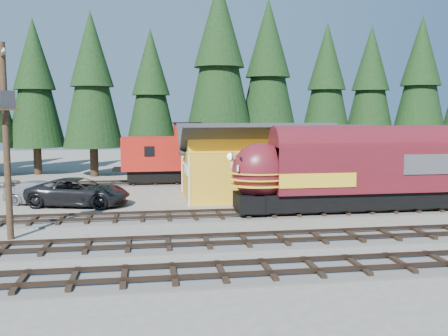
{
  "coord_description": "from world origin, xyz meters",
  "views": [
    {
      "loc": [
        -8.73,
        -24.51,
        6.08
      ],
      "look_at": [
        -4.25,
        4.0,
        2.88
      ],
      "focal_mm": 40.0,
      "sensor_mm": 36.0,
      "label": 1
    }
  ],
  "objects": [
    {
      "name": "pickup_truck_b",
      "position": [
        -15.51,
        9.78,
        0.77
      ],
      "size": [
        5.72,
        3.8,
        1.54
      ],
      "primitive_type": "imported",
      "rotation": [
        0.0,
        0.0,
        1.23
      ],
      "color": "#9EA0A5",
      "rests_on": "ground"
    },
    {
      "name": "track_siding",
      "position": [
        10.0,
        4.0,
        0.06
      ],
      "size": [
        68.0,
        3.2,
        0.33
      ],
      "color": "#4C4947",
      "rests_on": "ground"
    },
    {
      "name": "caboose",
      "position": [
        -6.07,
        18.0,
        2.42
      ],
      "size": [
        9.29,
        2.69,
        4.83
      ],
      "color": "black",
      "rests_on": "ground"
    },
    {
      "name": "locomotive",
      "position": [
        3.14,
        4.0,
        2.37
      ],
      "size": [
        14.72,
        2.93,
        4.0
      ],
      "color": "black",
      "rests_on": "ground"
    },
    {
      "name": "conifer_backdrop",
      "position": [
        5.21,
        24.72,
        10.08
      ],
      "size": [
        79.9,
        23.28,
        16.8
      ],
      "color": "black",
      "rests_on": "ground"
    },
    {
      "name": "pickup_truck_a",
      "position": [
        -13.13,
        8.88,
        0.91
      ],
      "size": [
        7.13,
        4.61,
        1.83
      ],
      "primitive_type": "imported",
      "rotation": [
        0.0,
        0.0,
        1.31
      ],
      "color": "black",
      "rests_on": "ground"
    },
    {
      "name": "depot",
      "position": [
        -0.0,
        10.5,
        2.96
      ],
      "size": [
        12.8,
        7.0,
        5.3
      ],
      "color": "gold",
      "rests_on": "ground"
    },
    {
      "name": "track_spur",
      "position": [
        -10.0,
        18.0,
        0.06
      ],
      "size": [
        32.0,
        3.2,
        0.33
      ],
      "color": "#4C4947",
      "rests_on": "ground"
    },
    {
      "name": "ground",
      "position": [
        0.0,
        0.0,
        0.0
      ],
      "size": [
        120.0,
        120.0,
        0.0
      ],
      "primitive_type": "plane",
      "color": "#6B665B",
      "rests_on": "ground"
    },
    {
      "name": "utility_pole",
      "position": [
        -15.23,
        0.38,
        5.34
      ],
      "size": [
        1.47,
        2.19,
        9.35
      ],
      "rotation": [
        0.0,
        0.0,
        0.35
      ],
      "color": "black",
      "rests_on": "ground"
    }
  ]
}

